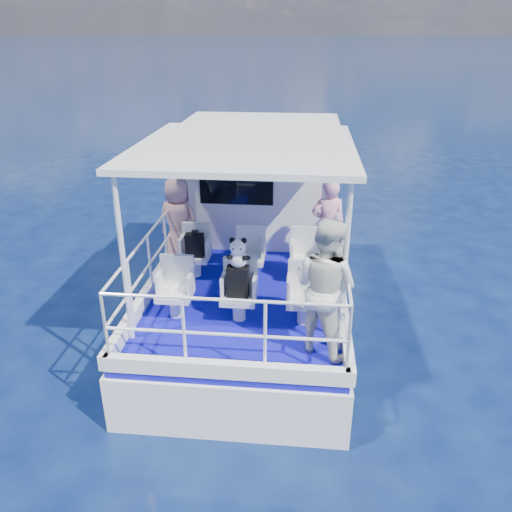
# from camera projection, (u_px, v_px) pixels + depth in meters

# --- Properties ---
(ground) EXTENTS (2000.00, 2000.00, 0.00)m
(ground) POSITION_uv_depth(u_px,v_px,m) (249.00, 331.00, 8.39)
(ground) COLOR #08133C
(ground) RESTS_ON ground
(hull) EXTENTS (3.00, 7.00, 1.60)m
(hull) POSITION_uv_depth(u_px,v_px,m) (255.00, 302.00, 9.30)
(hull) COLOR white
(hull) RESTS_ON ground
(deck) EXTENTS (2.90, 6.90, 0.10)m
(deck) POSITION_uv_depth(u_px,v_px,m) (255.00, 260.00, 8.95)
(deck) COLOR #0E0A8E
(deck) RESTS_ON hull
(cabin) EXTENTS (2.85, 2.00, 2.20)m
(cabin) POSITION_uv_depth(u_px,v_px,m) (261.00, 179.00, 9.66)
(cabin) COLOR white
(cabin) RESTS_ON deck
(canopy) EXTENTS (3.00, 3.20, 0.08)m
(canopy) POSITION_uv_depth(u_px,v_px,m) (245.00, 146.00, 6.92)
(canopy) COLOR white
(canopy) RESTS_ON cabin
(canopy_posts) EXTENTS (2.77, 2.97, 2.20)m
(canopy_posts) POSITION_uv_depth(u_px,v_px,m) (246.00, 225.00, 7.35)
(canopy_posts) COLOR white
(canopy_posts) RESTS_ON deck
(railings) EXTENTS (2.84, 3.59, 1.00)m
(railings) POSITION_uv_depth(u_px,v_px,m) (243.00, 271.00, 7.30)
(railings) COLOR white
(railings) RESTS_ON deck
(seat_port_fwd) EXTENTS (0.48, 0.46, 0.38)m
(seat_port_fwd) POSITION_uv_depth(u_px,v_px,m) (195.00, 265.00, 8.21)
(seat_port_fwd) COLOR silver
(seat_port_fwd) RESTS_ON deck
(seat_center_fwd) EXTENTS (0.48, 0.46, 0.38)m
(seat_center_fwd) POSITION_uv_depth(u_px,v_px,m) (250.00, 267.00, 8.13)
(seat_center_fwd) COLOR silver
(seat_center_fwd) RESTS_ON deck
(seat_stbd_fwd) EXTENTS (0.48, 0.46, 0.38)m
(seat_stbd_fwd) POSITION_uv_depth(u_px,v_px,m) (305.00, 270.00, 8.05)
(seat_stbd_fwd) COLOR silver
(seat_stbd_fwd) RESTS_ON deck
(seat_port_aft) EXTENTS (0.48, 0.46, 0.38)m
(seat_port_aft) POSITION_uv_depth(u_px,v_px,m) (176.00, 304.00, 7.03)
(seat_port_aft) COLOR silver
(seat_port_aft) RESTS_ON deck
(seat_center_aft) EXTENTS (0.48, 0.46, 0.38)m
(seat_center_aft) POSITION_uv_depth(u_px,v_px,m) (239.00, 307.00, 6.95)
(seat_center_aft) COLOR silver
(seat_center_aft) RESTS_ON deck
(seat_stbd_aft) EXTENTS (0.48, 0.46, 0.38)m
(seat_stbd_aft) POSITION_uv_depth(u_px,v_px,m) (304.00, 310.00, 6.87)
(seat_stbd_aft) COLOR silver
(seat_stbd_aft) RESTS_ON deck
(passenger_port_fwd) EXTENTS (0.66, 0.54, 1.54)m
(passenger_port_fwd) POSITION_uv_depth(u_px,v_px,m) (179.00, 222.00, 8.39)
(passenger_port_fwd) COLOR tan
(passenger_port_fwd) RESTS_ON deck
(passenger_stbd_fwd) EXTENTS (0.61, 0.45, 1.55)m
(passenger_stbd_fwd) POSITION_uv_depth(u_px,v_px,m) (328.00, 225.00, 8.24)
(passenger_stbd_fwd) COLOR pink
(passenger_stbd_fwd) RESTS_ON deck
(passenger_stbd_aft) EXTENTS (1.08, 1.04, 1.76)m
(passenger_stbd_aft) POSITION_uv_depth(u_px,v_px,m) (325.00, 287.00, 6.02)
(passenger_stbd_aft) COLOR silver
(passenger_stbd_aft) RESTS_ON deck
(backpack_port) EXTENTS (0.29, 0.16, 0.38)m
(backpack_port) POSITION_uv_depth(u_px,v_px,m) (195.00, 245.00, 7.99)
(backpack_port) COLOR black
(backpack_port) RESTS_ON seat_port_fwd
(backpack_center) EXTENTS (0.29, 0.16, 0.44)m
(backpack_center) POSITION_uv_depth(u_px,v_px,m) (238.00, 281.00, 6.77)
(backpack_center) COLOR black
(backpack_center) RESTS_ON seat_center_aft
(compact_camera) EXTENTS (0.10, 0.06, 0.06)m
(compact_camera) POSITION_uv_depth(u_px,v_px,m) (195.00, 232.00, 7.91)
(compact_camera) COLOR black
(compact_camera) RESTS_ON backpack_port
(panda) EXTENTS (0.27, 0.22, 0.41)m
(panda) POSITION_uv_depth(u_px,v_px,m) (238.00, 252.00, 6.60)
(panda) COLOR white
(panda) RESTS_ON backpack_center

